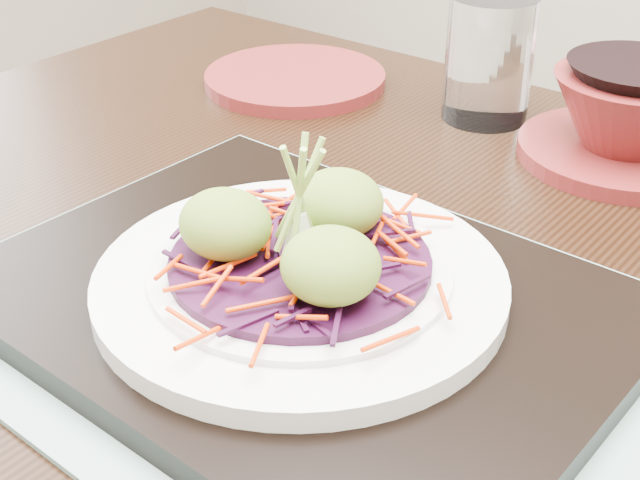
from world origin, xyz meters
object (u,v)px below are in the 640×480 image
Objects in this scene: serving_tray at (301,303)px; white_plate at (300,280)px; dining_table at (411,383)px; water_glass at (489,59)px; terracotta_bowl_set at (628,123)px; terracotta_side_plate at (295,79)px.

white_plate is (0.00, 0.00, 0.02)m from serving_tray.
water_glass reaches higher than dining_table.
white_plate is at bearing -102.32° from terracotta_bowl_set.
serving_tray is at bearing -51.52° from terracotta_side_plate.
white_plate is (-0.03, -0.09, 0.12)m from dining_table.
dining_table is 0.38m from terracotta_side_plate.
terracotta_side_plate is 0.33m from terracotta_bowl_set.
serving_tray is (-0.03, -0.09, 0.10)m from dining_table.
terracotta_side_plate is at bearing 131.64° from serving_tray.
dining_table is at bearing -70.99° from water_glass.
white_plate reaches higher than serving_tray.
serving_tray is at bearing 180.00° from white_plate.
water_glass reaches higher than terracotta_bowl_set.
serving_tray is 1.54× the size of white_plate.
water_glass is (-0.06, 0.36, 0.04)m from serving_tray.
white_plate is 0.37m from water_glass.
water_glass reaches higher than white_plate.
serving_tray is 0.41m from terracotta_side_plate.
serving_tray reaches higher than terracotta_side_plate.
dining_table is 2.97× the size of serving_tray.
dining_table is 6.25× the size of terracotta_side_plate.
dining_table is at bearing -99.37° from terracotta_bowl_set.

